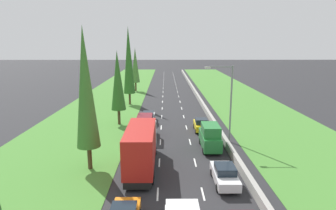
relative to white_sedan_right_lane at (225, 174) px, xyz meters
name	(u,v)px	position (x,y,z in m)	size (l,w,h in m)	color
ground_plane	(171,99)	(-3.74, 37.32, -0.81)	(300.00, 300.00, 0.00)	#28282B
grass_verge_left	(111,99)	(-16.39, 37.32, -0.79)	(14.00, 140.00, 0.04)	#478433
grass_verge_right	(239,99)	(10.61, 37.32, -0.79)	(14.00, 140.00, 0.04)	#478433
median_barrier	(198,97)	(1.96, 37.32, -0.39)	(0.44, 120.00, 0.85)	#9E9B93
lane_markings	(171,99)	(-3.74, 37.32, -0.81)	(3.64, 116.00, 0.01)	white
white_sedan_right_lane	(225,174)	(0.00, 0.00, 0.00)	(1.82, 4.50, 1.64)	white
red_box_truck_left_lane	(141,146)	(-7.08, 2.92, 1.37)	(2.46, 9.40, 4.18)	black
green_van_right_lane	(210,137)	(0.01, 8.01, 0.59)	(1.96, 4.90, 2.82)	#237A33
yellow_hatchback_right_lane	(201,125)	(-0.17, 14.72, 0.02)	(1.74, 3.90, 1.72)	yellow
maroon_van_left_lane	(145,126)	(-7.42, 12.11, 0.59)	(1.96, 4.90, 2.82)	maroon
silver_sedan_left_lane	(148,117)	(-7.40, 18.92, 0.00)	(1.82, 4.50, 1.64)	silver
poplar_tree_second	(86,88)	(-11.87, 3.00, 6.73)	(2.12, 2.12, 12.98)	#4C3823
poplar_tree_third	(118,81)	(-11.54, 17.99, 5.49)	(2.06, 2.06, 10.50)	#4C3823
poplar_tree_fourth	(129,60)	(-11.69, 31.86, 7.51)	(2.16, 2.16, 14.55)	#4C3823
poplar_tree_fifth	(135,65)	(-12.13, 47.49, 5.49)	(2.06, 2.06, 10.51)	#4C3823
street_light_mast	(228,98)	(2.31, 10.36, 4.42)	(3.20, 0.28, 9.00)	gray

